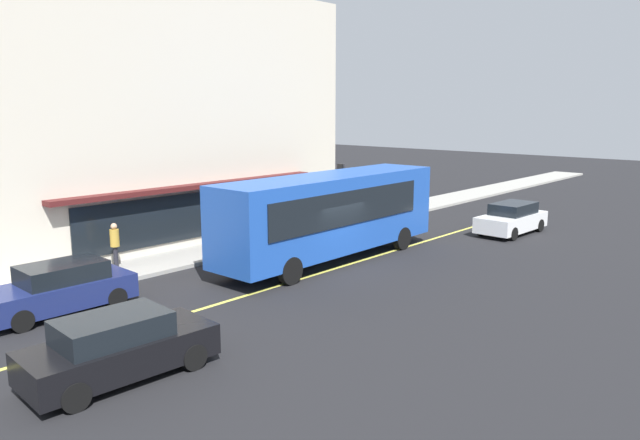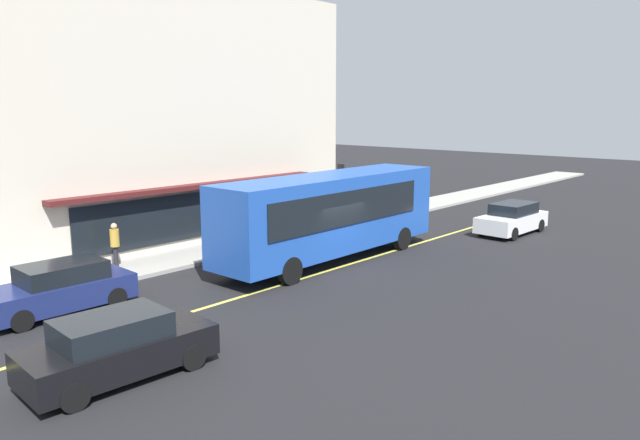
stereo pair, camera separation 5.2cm
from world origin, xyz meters
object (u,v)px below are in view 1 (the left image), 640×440
bus (331,212)px  car_black (119,347)px  car_white (512,219)px  traffic_light (342,180)px  car_navy (60,289)px  pedestrian_near_storefront (115,241)px  pedestrian_mid_block (364,200)px

bus → car_black: (-11.45, -3.49, -1.24)m
car_white → car_black: size_ratio=0.99×
traffic_light → car_navy: size_ratio=0.74×
bus → traffic_light: (5.14, 3.76, 0.55)m
traffic_light → pedestrian_near_storefront: bearing=174.6°
traffic_light → pedestrian_mid_block: 3.31m
car_white → car_navy: bearing=165.8°
car_white → car_navy: same height
car_white → car_black: 21.39m
bus → car_black: bearing=-163.0°
car_white → traffic_light: bearing=124.7°
car_white → pedestrian_near_storefront: 18.59m
car_navy → car_white: bearing=-14.2°
bus → car_white: (9.94, -3.18, -1.24)m
bus → pedestrian_near_storefront: bus is taller
bus → pedestrian_mid_block: 9.26m
car_black → car_navy: same height
bus → car_navy: 10.55m
traffic_light → pedestrian_near_storefront: (-11.94, 1.14, -1.34)m
car_black → pedestrian_near_storefront: pedestrian_near_storefront is taller
bus → traffic_light: size_ratio=3.49×
pedestrian_near_storefront → pedestrian_mid_block: (14.81, -0.32, -0.11)m
bus → car_navy: bearing=169.3°
traffic_light → car_navy: traffic_light is taller
car_white → pedestrian_mid_block: 8.00m
traffic_light → car_black: (-16.59, -7.25, -1.79)m
bus → car_white: bearing=-17.8°
car_white → pedestrian_mid_block: (-1.93, 7.75, 0.34)m
car_black → pedestrian_near_storefront: size_ratio=2.54×
traffic_light → car_navy: bearing=-173.3°
pedestrian_mid_block → pedestrian_near_storefront: bearing=178.7°
car_white → pedestrian_near_storefront: size_ratio=2.52×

